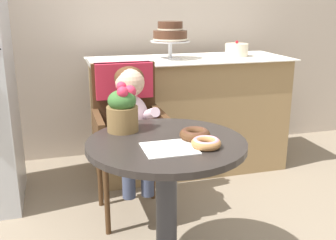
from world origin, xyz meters
TOP-DOWN VIEW (x-y plane):
  - cafe_table at (0.00, 0.00)m, footprint 0.72×0.72m
  - wicker_chair at (-0.04, 0.75)m, footprint 0.42×0.45m
  - seated_child at (-0.04, 0.59)m, footprint 0.27×0.32m
  - paper_napkin at (-0.02, -0.10)m, footprint 0.22×0.20m
  - donut_front at (0.13, -0.01)m, footprint 0.14×0.14m
  - donut_mid at (0.14, -0.13)m, footprint 0.13×0.13m
  - flower_vase at (-0.16, 0.20)m, footprint 0.15×0.15m
  - display_counter at (0.55, 1.30)m, footprint 1.56×0.62m
  - tiered_cake_stand at (0.39, 1.30)m, footprint 0.30×0.30m
  - round_layer_cake at (0.95, 1.31)m, footprint 0.18×0.18m

SIDE VIEW (x-z plane):
  - display_counter at x=0.55m, z-range 0.00..0.90m
  - cafe_table at x=0.00m, z-range 0.15..0.87m
  - wicker_chair at x=-0.04m, z-range 0.16..1.12m
  - seated_child at x=-0.04m, z-range 0.31..1.04m
  - paper_napkin at x=-0.02m, z-range 0.72..0.72m
  - donut_mid at x=0.14m, z-range 0.72..0.76m
  - donut_front at x=0.13m, z-range 0.72..0.77m
  - flower_vase at x=-0.16m, z-range 0.71..0.95m
  - round_layer_cake at x=0.95m, z-range 0.89..1.01m
  - tiered_cake_stand at x=0.39m, z-range 0.94..1.22m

